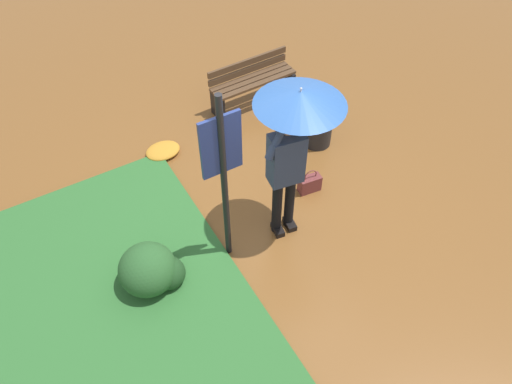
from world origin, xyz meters
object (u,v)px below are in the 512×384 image
at_px(handbag, 310,184).
at_px(trash_bin, 319,120).
at_px(park_bench, 252,83).
at_px(info_sign_post, 223,165).
at_px(person_with_umbrella, 294,129).

relative_size(handbag, trash_bin, 0.44).
bearing_deg(park_bench, info_sign_post, -125.96).
bearing_deg(person_with_umbrella, handbag, 29.93).
relative_size(person_with_umbrella, info_sign_post, 0.89).
distance_m(handbag, trash_bin, 1.03).
relative_size(handbag, park_bench, 0.26).
relative_size(park_bench, trash_bin, 1.68).
distance_m(park_bench, trash_bin, 1.36).
bearing_deg(handbag, person_with_umbrella, -150.07).
bearing_deg(park_bench, person_with_umbrella, -110.43).
xyz_separation_m(handbag, park_bench, (0.31, 2.05, 0.28)).
xyz_separation_m(handbag, trash_bin, (0.66, 0.74, 0.29)).
bearing_deg(info_sign_post, handbag, 12.99).
bearing_deg(handbag, park_bench, 81.37).
distance_m(info_sign_post, park_bench, 3.12).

